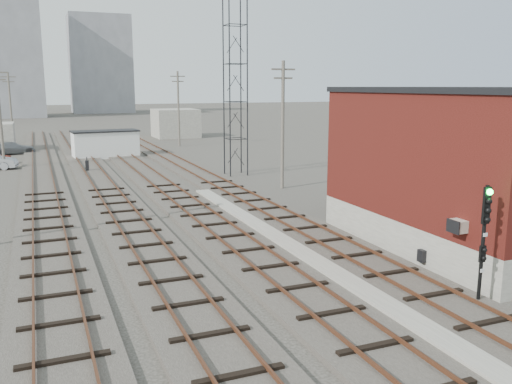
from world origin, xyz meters
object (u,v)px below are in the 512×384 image
switch_stand (87,166)px  site_trailer (105,144)px  signal_mast (484,236)px  car_grey (12,148)px

switch_stand → site_trailer: size_ratio=0.18×
signal_mast → site_trailer: bearing=98.9°
switch_stand → site_trailer: 10.01m
signal_mast → switch_stand: bearing=105.5°
site_trailer → signal_mast: bearing=-84.9°
car_grey → signal_mast: bearing=-178.0°
switch_stand → signal_mast: bearing=-66.2°
switch_stand → car_grey: car_grey is taller
site_trailer → car_grey: bearing=140.0°
site_trailer → car_grey: size_ratio=1.47×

